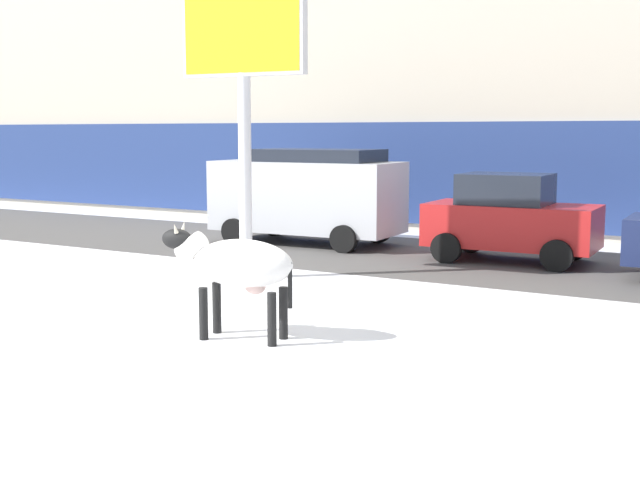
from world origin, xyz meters
TOP-DOWN VIEW (x-y plane):
  - ground_plane at (0.00, 0.00)m, footprint 120.00×120.00m
  - road_strip at (0.00, 7.91)m, footprint 60.00×5.60m
  - cow_holstein at (-0.06, 0.07)m, footprint 1.94×0.85m
  - billboard at (-2.64, 3.81)m, footprint 2.53×0.39m
  - car_silver_van at (-4.09, 8.45)m, footprint 4.67×2.26m
  - car_red_hatchback at (1.03, 8.27)m, footprint 3.56×2.03m
  - pedestrian_near_billboard at (-4.65, 10.60)m, footprint 0.36×0.24m

SIDE VIEW (x-z plane):
  - ground_plane at x=0.00m, z-range 0.00..0.00m
  - road_strip at x=0.00m, z-range 0.00..0.01m
  - pedestrian_near_billboard at x=-4.65m, z-range 0.01..1.74m
  - car_red_hatchback at x=1.03m, z-range 0.00..1.86m
  - cow_holstein at x=-0.06m, z-range 0.23..1.77m
  - car_silver_van at x=-4.09m, z-range 0.08..2.40m
  - billboard at x=-2.64m, z-range 1.53..7.09m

